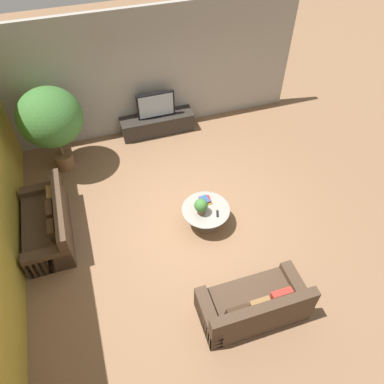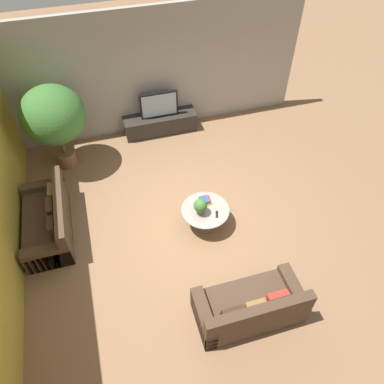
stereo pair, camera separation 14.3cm
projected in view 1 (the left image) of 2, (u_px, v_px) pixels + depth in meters
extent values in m
plane|color=#8C6647|center=(188.00, 218.00, 7.67)|extent=(24.00, 24.00, 0.00)
cube|color=#A39E93|center=(145.00, 73.00, 8.68)|extent=(7.40, 0.12, 3.00)
cube|color=#2D2823|center=(157.00, 124.00, 9.42)|extent=(1.79, 0.48, 0.48)
cube|color=#2D2823|center=(157.00, 117.00, 9.25)|extent=(1.82, 0.50, 0.02)
cube|color=black|center=(156.00, 105.00, 9.01)|extent=(0.92, 0.08, 0.65)
cube|color=#99A8B7|center=(156.00, 106.00, 8.98)|extent=(0.85, 0.00, 0.58)
cube|color=black|center=(157.00, 116.00, 9.23)|extent=(0.28, 0.13, 0.02)
cylinder|color=#756656|center=(205.00, 223.00, 7.57)|extent=(0.52, 0.52, 0.02)
cylinder|color=#756656|center=(206.00, 217.00, 7.42)|extent=(0.10, 0.10, 0.42)
cylinder|color=gray|center=(206.00, 209.00, 7.26)|extent=(0.94, 0.94, 0.02)
cube|color=#4C3828|center=(48.00, 227.00, 7.24)|extent=(0.84, 1.86, 0.42)
cube|color=#4C3828|center=(60.00, 209.00, 7.00)|extent=(0.16, 1.86, 0.42)
cube|color=#4C3828|center=(44.00, 195.00, 7.73)|extent=(0.84, 0.20, 0.54)
cube|color=#4C3828|center=(49.00, 261.00, 6.66)|extent=(0.84, 0.20, 0.54)
cube|color=olive|center=(50.00, 197.00, 7.28)|extent=(0.16, 0.35, 0.33)
cube|color=#422D1E|center=(52.00, 213.00, 7.00)|extent=(0.15, 0.38, 0.35)
cube|color=#422D1E|center=(53.00, 230.00, 6.74)|extent=(0.16, 0.34, 0.32)
cube|color=#4C3828|center=(252.00, 305.00, 6.15)|extent=(1.74, 0.84, 0.42)
cube|color=#4C3828|center=(264.00, 313.00, 5.62)|extent=(1.74, 0.16, 0.42)
cube|color=#4C3828|center=(294.00, 291.00, 6.27)|extent=(0.20, 0.84, 0.54)
cube|color=#4C3828|center=(208.00, 318.00, 5.95)|extent=(0.20, 0.84, 0.54)
cube|color=#B23328|center=(282.00, 298.00, 5.85)|extent=(0.34, 0.17, 0.32)
cube|color=olive|center=(259.00, 305.00, 5.77)|extent=(0.32, 0.14, 0.30)
cube|color=#422D1E|center=(237.00, 312.00, 5.69)|extent=(0.34, 0.18, 0.32)
cylinder|color=brown|center=(64.00, 160.00, 8.59)|extent=(0.43, 0.43, 0.37)
cylinder|color=brown|center=(60.00, 148.00, 8.30)|extent=(0.08, 0.08, 0.40)
ellipsoid|color=#3D7533|center=(50.00, 117.00, 7.70)|extent=(1.34, 1.34, 1.23)
cylinder|color=brown|center=(201.00, 211.00, 7.16)|extent=(0.14, 0.14, 0.10)
sphere|color=#3D7533|center=(201.00, 205.00, 7.04)|extent=(0.26, 0.26, 0.26)
cube|color=gold|center=(205.00, 201.00, 7.37)|extent=(0.24, 0.24, 0.03)
cube|color=#A32823|center=(205.00, 200.00, 7.37)|extent=(0.22, 0.22, 0.03)
cube|color=#2D4C84|center=(204.00, 199.00, 7.34)|extent=(0.19, 0.22, 0.02)
cube|color=black|center=(217.00, 214.00, 7.16)|extent=(0.09, 0.16, 0.02)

